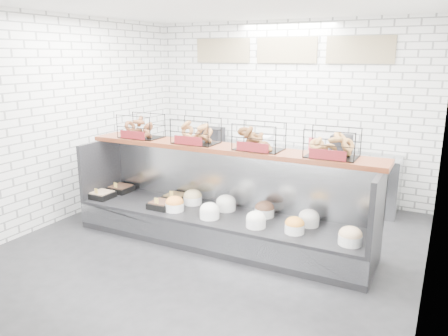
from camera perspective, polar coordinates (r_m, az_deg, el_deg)
The scene contains 5 objects.
ground at distance 5.67m, azimuth -2.15°, elevation -10.68°, with size 5.50×5.50×0.00m, color black.
room_shell at distance 5.68m, azimuth 0.70°, elevation 10.91°, with size 5.02×5.51×3.01m.
display_case at distance 5.82m, azimuth -0.44°, elevation -6.48°, with size 4.00×0.90×1.20m.
bagel_shelf at distance 5.69m, azimuth 0.29°, elevation 3.99°, with size 4.10×0.50×0.40m.
prep_counter at distance 7.60m, azimuth 6.84°, elevation -0.45°, with size 4.00×0.60×1.20m.
Camera 1 is at (2.55, -4.46, 2.40)m, focal length 35.00 mm.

